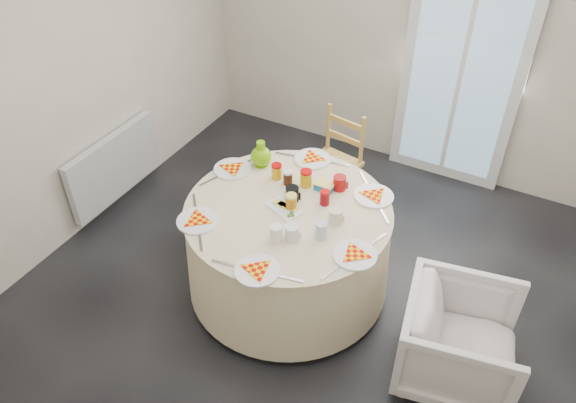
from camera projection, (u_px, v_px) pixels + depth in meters
The scene contains 14 objects.
floor at pixel (310, 296), 4.09m from camera, with size 4.00×4.00×0.00m, color black.
wall_back at pixel (422, 29), 4.63m from camera, with size 4.00×0.02×2.60m, color #BCB5A3.
wall_left at pixel (64, 73), 4.00m from camera, with size 0.02×4.00×2.60m, color #BCB5A3.
glass_door at pixel (463, 69), 4.61m from camera, with size 1.00×0.08×2.10m, color silver.
radiator at pixel (115, 166), 4.70m from camera, with size 0.07×1.00×0.55m, color silver.
table at pixel (288, 248), 3.93m from camera, with size 1.43×1.43×0.72m, color beige.
wooden_chair at pixel (333, 160), 4.61m from camera, with size 0.39×0.37×0.87m, color tan, non-canonical shape.
armchair at pixel (462, 334), 3.35m from camera, with size 0.68×0.63×0.70m, color silver.
place_settings at pixel (288, 205), 3.69m from camera, with size 1.46×1.46×0.03m, color white, non-canonical shape.
jar_cluster at pixel (299, 180), 3.81m from camera, with size 0.48×0.24×0.14m, color #A4441C, non-canonical shape.
butter_tub at pixel (325, 184), 3.84m from camera, with size 0.13×0.10×0.05m, color #1172A8.
green_pitcher at pixel (261, 150), 4.01m from camera, with size 0.15×0.15×0.19m, color #69B006, non-canonical shape.
cheese_platter at pixel (285, 205), 3.69m from camera, with size 0.24×0.16×0.03m, color silver, non-canonical shape.
mugs_glasses at pixel (308, 210), 3.59m from camera, with size 0.68×0.68×0.12m, color #A4A4A4, non-canonical shape.
Camera 1 is at (1.16, -2.48, 3.12)m, focal length 35.00 mm.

